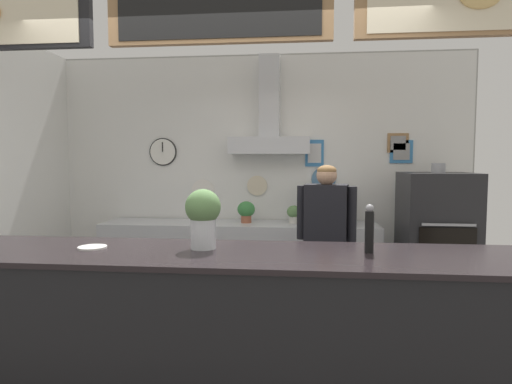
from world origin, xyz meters
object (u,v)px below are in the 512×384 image
potted_rosemary (294,213)px  pizza_oven (436,243)px  shop_worker (326,247)px  condiment_plate (92,247)px  basil_vase (203,217)px  espresso_machine (325,205)px  pepper_grinder (369,229)px  potted_thyme (246,211)px

potted_rosemary → pizza_oven: bearing=-11.6°
shop_worker → condiment_plate: size_ratio=9.49×
shop_worker → basil_vase: 1.60m
espresso_machine → potted_rosemary: bearing=170.5°
condiment_plate → pepper_grinder: (1.61, 0.05, 0.13)m
potted_thyme → pepper_grinder: bearing=-67.9°
shop_worker → pepper_grinder: 1.39m
shop_worker → pepper_grinder: bearing=108.1°
potted_thyme → condiment_plate: 2.63m
potted_thyme → basil_vase: basil_vase is taller
pizza_oven → pepper_grinder: bearing=-115.2°
espresso_machine → pepper_grinder: pepper_grinder is taller
pizza_oven → shop_worker: size_ratio=1.01×
shop_worker → espresso_machine: 1.17m
shop_worker → basil_vase: shop_worker is taller
shop_worker → potted_rosemary: bearing=-64.8°
pepper_grinder → basil_vase: basil_vase is taller
potted_rosemary → condiment_plate: bearing=-114.0°
shop_worker → pepper_grinder: (0.16, -1.33, 0.38)m
pizza_oven → basil_vase: pizza_oven is taller
condiment_plate → basil_vase: size_ratio=0.47×
shop_worker → condiment_plate: shop_worker is taller
potted_rosemary → espresso_machine: bearing=-9.5°
pizza_oven → condiment_plate: (-2.65, -2.27, 0.36)m
pepper_grinder → basil_vase: bearing=179.3°
pepper_grinder → basil_vase: size_ratio=0.78×
potted_rosemary → basil_vase: (-0.49, -2.51, 0.28)m
pizza_oven → shop_worker: 1.50m
espresso_machine → potted_thyme: (-0.91, 0.05, -0.08)m
shop_worker → pizza_oven: bearing=-132.5°
espresso_machine → pepper_grinder: size_ratio=2.05×
pizza_oven → shop_worker: pizza_oven is taller
espresso_machine → pizza_oven: bearing=-12.2°
pizza_oven → potted_thyme: pizza_oven is taller
potted_thyme → pepper_grinder: pepper_grinder is taller
espresso_machine → potted_thyme: bearing=177.1°
potted_rosemary → condiment_plate: size_ratio=1.25×
condiment_plate → basil_vase: 0.68m
potted_thyme → basil_vase: bearing=-88.6°
potted_rosemary → basil_vase: bearing=-101.1°
shop_worker → pepper_grinder: shop_worker is taller
basil_vase → shop_worker: bearing=58.9°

